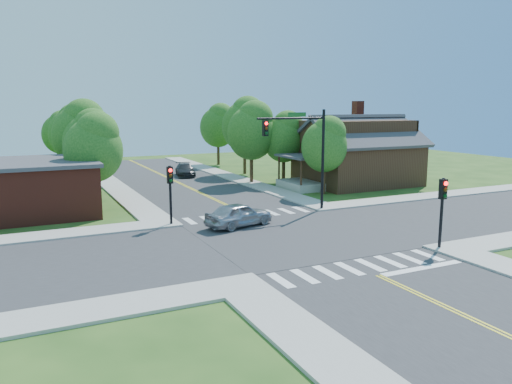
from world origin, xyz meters
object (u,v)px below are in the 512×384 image
signal_mast_ne (303,144)px  house_ne (357,150)px  car_dgrey (185,170)px  car_silver (239,215)px  signal_pole_se (443,200)px  signal_pole_nw (170,184)px

signal_mast_ne → house_ne: (11.19, 8.65, -1.52)m
car_dgrey → car_silver: bearing=-88.2°
signal_pole_se → signal_pole_nw: (-11.20, 11.20, 0.00)m
car_dgrey → signal_pole_nw: bearing=-98.6°
house_ne → signal_pole_nw: bearing=-157.3°
signal_mast_ne → car_dgrey: (-1.87, 20.97, -4.20)m
signal_mast_ne → car_dgrey: bearing=95.1°
signal_mast_ne → car_silver: (-5.79, -2.09, -4.10)m
signal_pole_se → house_ne: bearing=64.4°
signal_pole_nw → car_dgrey: size_ratio=0.80×
signal_mast_ne → car_dgrey: size_ratio=1.51×
signal_mast_ne → house_ne: signal_mast_ne is taller
car_dgrey → house_ne: bearing=-31.9°
signal_mast_ne → car_silver: size_ratio=1.52×
signal_pole_nw → car_silver: 4.67m
car_silver → car_dgrey: 23.39m
signal_pole_se → car_silver: 11.95m
house_ne → signal_mast_ne: bearing=-142.3°
signal_pole_nw → house_ne: size_ratio=0.29×
signal_pole_se → car_dgrey: bearing=96.3°
house_ne → car_dgrey: house_ne is taller
signal_mast_ne → car_silver: bearing=-160.2°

